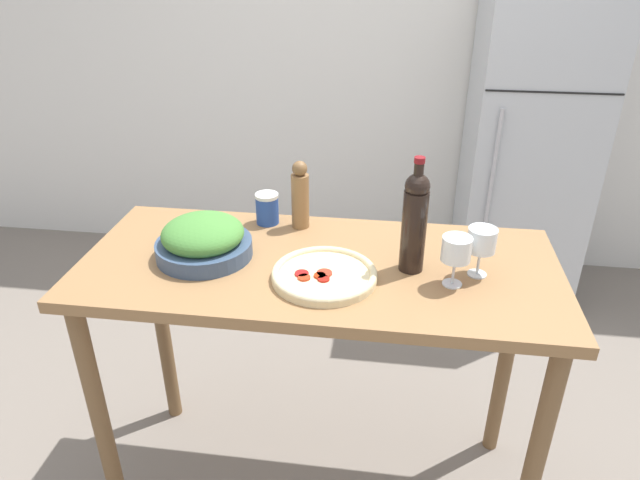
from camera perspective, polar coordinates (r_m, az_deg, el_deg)
ground_plane at (r=2.36m, az=-0.11°, el=-22.72°), size 14.00×14.00×0.00m
wall_back at (r=3.39m, az=4.45°, el=18.86°), size 6.40×0.06×2.60m
refrigerator at (r=3.22m, az=20.00°, el=8.47°), size 0.61×0.64×1.70m
prep_counter at (r=1.81m, az=-0.14°, el=-6.04°), size 1.46×0.64×0.96m
wine_bottle at (r=1.65m, az=9.44°, el=1.96°), size 0.07×0.07×0.35m
wine_glass_near at (r=1.62m, az=13.46°, el=-1.08°), size 0.08×0.08×0.15m
wine_glass_far at (r=1.68m, az=15.86°, el=-0.20°), size 0.08×0.08×0.15m
pepper_mill at (r=1.91m, az=-2.00°, el=4.42°), size 0.06×0.06×0.24m
salad_bowl at (r=1.78m, az=-11.58°, el=0.04°), size 0.30×0.30×0.13m
homemade_pizza at (r=1.65m, az=0.42°, el=-3.48°), size 0.31×0.31×0.03m
salt_canister at (r=1.96m, az=-5.30°, el=3.16°), size 0.08×0.08×0.11m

